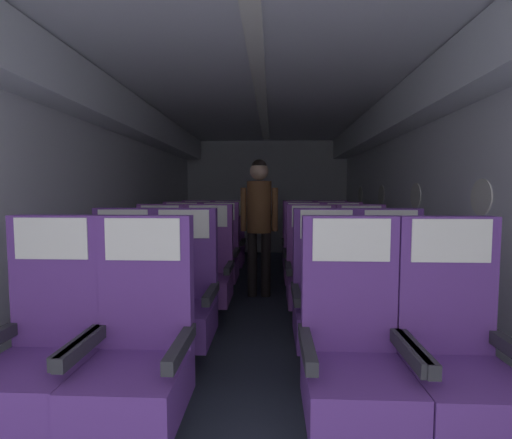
% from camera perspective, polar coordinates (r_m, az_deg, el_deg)
% --- Properties ---
extents(ground, '(3.45, 7.54, 0.02)m').
position_cam_1_polar(ground, '(4.04, 0.70, -13.35)').
color(ground, '#2D3342').
extents(fuselage_shell, '(3.33, 7.19, 2.28)m').
position_cam_1_polar(fuselage_shell, '(4.14, 0.86, 9.96)').
color(fuselage_shell, silver).
rests_on(fuselage_shell, ground).
extents(seat_a_left_window, '(0.48, 0.50, 1.10)m').
position_cam_1_polar(seat_a_left_window, '(2.08, -29.84, -17.36)').
color(seat_a_left_window, '#38383D').
rests_on(seat_a_left_window, ground).
extents(seat_a_left_aisle, '(0.48, 0.50, 1.10)m').
position_cam_1_polar(seat_a_left_aisle, '(1.88, -17.70, -19.33)').
color(seat_a_left_aisle, '#38383D').
rests_on(seat_a_left_aisle, ground).
extents(seat_a_right_aisle, '(0.48, 0.50, 1.10)m').
position_cam_1_polar(seat_a_right_aisle, '(1.97, 28.49, -18.57)').
color(seat_a_right_aisle, '#38383D').
rests_on(seat_a_right_aisle, ground).
extents(seat_a_right_window, '(0.48, 0.50, 1.10)m').
position_cam_1_polar(seat_a_right_window, '(1.83, 14.75, -19.91)').
color(seat_a_right_window, '#38383D').
rests_on(seat_a_right_window, ground).
extents(seat_b_left_window, '(0.48, 0.50, 1.10)m').
position_cam_1_polar(seat_b_left_window, '(2.79, -20.23, -11.55)').
color(seat_b_left_window, '#38383D').
rests_on(seat_b_left_window, ground).
extents(seat_b_left_aisle, '(0.48, 0.50, 1.10)m').
position_cam_1_polar(seat_b_left_aisle, '(2.65, -11.35, -12.20)').
color(seat_b_left_aisle, '#38383D').
rests_on(seat_b_left_aisle, ground).
extents(seat_b_right_aisle, '(0.48, 0.50, 1.10)m').
position_cam_1_polar(seat_b_right_aisle, '(2.72, 20.32, -11.99)').
color(seat_b_right_aisle, '#38383D').
rests_on(seat_b_right_aisle, ground).
extents(seat_b_right_window, '(0.48, 0.50, 1.10)m').
position_cam_1_polar(seat_b_right_window, '(2.62, 10.88, -12.40)').
color(seat_b_right_window, '#38383D').
rests_on(seat_b_right_window, ground).
extents(seat_c_left_window, '(0.48, 0.50, 1.10)m').
position_cam_1_polar(seat_c_left_window, '(3.56, -14.84, -8.03)').
color(seat_c_left_window, '#38383D').
rests_on(seat_c_left_window, ground).
extents(seat_c_left_aisle, '(0.48, 0.50, 1.10)m').
position_cam_1_polar(seat_c_left_aisle, '(3.48, -7.55, -8.22)').
color(seat_c_left_aisle, '#38383D').
rests_on(seat_c_left_aisle, ground).
extents(seat_c_right_aisle, '(0.48, 0.50, 1.10)m').
position_cam_1_polar(seat_c_right_aisle, '(3.50, 16.04, -8.25)').
color(seat_c_right_aisle, '#38383D').
rests_on(seat_c_right_aisle, ground).
extents(seat_c_right_window, '(0.48, 0.50, 1.10)m').
position_cam_1_polar(seat_c_right_window, '(3.43, 8.57, -8.40)').
color(seat_c_right_window, '#38383D').
rests_on(seat_c_right_window, ground).
extents(seat_d_left_window, '(0.48, 0.50, 1.10)m').
position_cam_1_polar(seat_d_left_window, '(4.38, -11.55, -5.69)').
color(seat_d_left_window, '#38383D').
rests_on(seat_d_left_window, ground).
extents(seat_d_left_aisle, '(0.48, 0.50, 1.10)m').
position_cam_1_polar(seat_d_left_aisle, '(4.30, -5.81, -5.81)').
color(seat_d_left_aisle, '#38383D').
rests_on(seat_d_left_aisle, ground).
extents(seat_d_right_aisle, '(0.48, 0.50, 1.10)m').
position_cam_1_polar(seat_d_right_aisle, '(4.33, 13.35, -5.84)').
color(seat_d_right_aisle, '#38383D').
rests_on(seat_d_right_aisle, ground).
extents(seat_d_right_window, '(0.48, 0.50, 1.10)m').
position_cam_1_polar(seat_d_right_window, '(4.26, 7.38, -5.93)').
color(seat_d_right_window, '#38383D').
rests_on(seat_d_right_window, ground).
extents(seat_e_left_window, '(0.48, 0.50, 1.10)m').
position_cam_1_polar(seat_e_left_window, '(5.22, -9.11, -4.07)').
color(seat_e_left_window, '#38383D').
rests_on(seat_e_left_window, ground).
extents(seat_e_left_aisle, '(0.48, 0.50, 1.10)m').
position_cam_1_polar(seat_e_left_aisle, '(5.14, -4.40, -4.16)').
color(seat_e_left_aisle, '#38383D').
rests_on(seat_e_left_aisle, ground).
extents(seat_e_right_aisle, '(0.48, 0.50, 1.10)m').
position_cam_1_polar(seat_e_right_aisle, '(5.15, 11.56, -4.22)').
color(seat_e_right_aisle, '#38383D').
rests_on(seat_e_right_aisle, ground).
extents(seat_e_right_window, '(0.48, 0.50, 1.10)m').
position_cam_1_polar(seat_e_right_window, '(5.12, 6.67, -4.20)').
color(seat_e_right_window, '#38383D').
rests_on(seat_e_right_window, ground).
extents(flight_attendant, '(0.43, 0.28, 1.58)m').
position_cam_1_polar(flight_attendant, '(4.25, 0.49, 1.03)').
color(flight_attendant, black).
rests_on(flight_attendant, ground).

